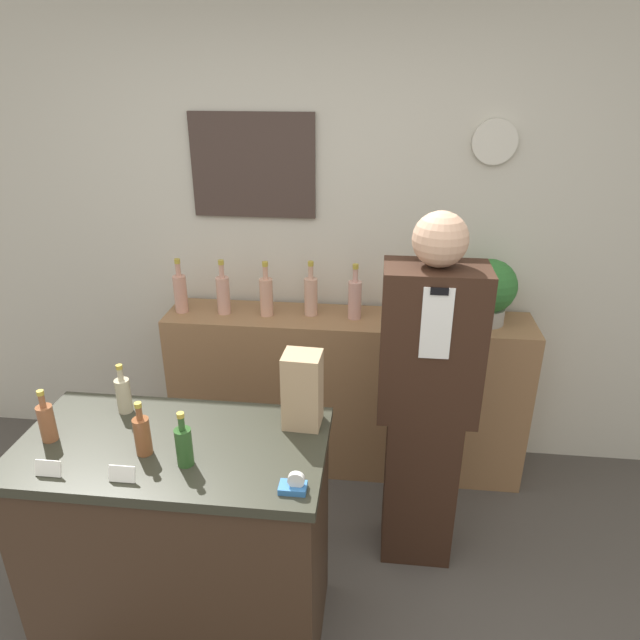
% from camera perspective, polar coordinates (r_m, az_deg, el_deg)
% --- Properties ---
extents(back_wall, '(5.20, 0.09, 2.70)m').
position_cam_1_polar(back_wall, '(3.24, -0.75, 8.45)').
color(back_wall, beige).
rests_on(back_wall, ground_plane).
extents(back_shelf, '(2.02, 0.36, 0.97)m').
position_cam_1_polar(back_shelf, '(3.35, 2.62, -7.33)').
color(back_shelf, '#8E6642').
rests_on(back_shelf, ground_plane).
extents(display_counter, '(1.14, 0.60, 0.96)m').
position_cam_1_polar(display_counter, '(2.51, -13.47, -20.80)').
color(display_counter, '#382619').
rests_on(display_counter, ground_plane).
extents(shopkeeper, '(0.43, 0.27, 1.71)m').
position_cam_1_polar(shopkeeper, '(2.62, 10.56, -8.00)').
color(shopkeeper, '#331E14').
rests_on(shopkeeper, ground_plane).
extents(potted_plant, '(0.28, 0.28, 0.35)m').
position_cam_1_polar(potted_plant, '(3.12, 16.57, 2.93)').
color(potted_plant, '#9E998E').
rests_on(potted_plant, back_shelf).
extents(paper_bag, '(0.15, 0.13, 0.30)m').
position_cam_1_polar(paper_bag, '(2.16, -1.76, -7.00)').
color(paper_bag, tan).
rests_on(paper_bag, display_counter).
extents(tape_dispenser, '(0.09, 0.06, 0.07)m').
position_cam_1_polar(tape_dispenser, '(1.92, -2.62, -16.15)').
color(tape_dispenser, '#2D66A8').
rests_on(tape_dispenser, display_counter).
extents(price_card_left, '(0.09, 0.02, 0.06)m').
position_cam_1_polar(price_card_left, '(2.17, -25.53, -13.24)').
color(price_card_left, white).
rests_on(price_card_left, display_counter).
extents(price_card_right, '(0.09, 0.02, 0.06)m').
position_cam_1_polar(price_card_right, '(2.06, -19.19, -14.34)').
color(price_card_right, white).
rests_on(price_card_right, display_counter).
extents(counter_bottle_0, '(0.06, 0.06, 0.21)m').
position_cam_1_polar(counter_bottle_0, '(2.33, -25.66, -9.14)').
color(counter_bottle_0, brown).
rests_on(counter_bottle_0, display_counter).
extents(counter_bottle_1, '(0.06, 0.06, 0.21)m').
position_cam_1_polar(counter_bottle_1, '(2.40, -19.06, -7.01)').
color(counter_bottle_1, '#B3A889').
rests_on(counter_bottle_1, display_counter).
extents(counter_bottle_2, '(0.06, 0.06, 0.21)m').
position_cam_1_polar(counter_bottle_2, '(2.13, -17.35, -10.87)').
color(counter_bottle_2, brown).
rests_on(counter_bottle_2, display_counter).
extents(counter_bottle_3, '(0.06, 0.06, 0.21)m').
position_cam_1_polar(counter_bottle_3, '(2.04, -13.45, -12.09)').
color(counter_bottle_3, '#2A5123').
rests_on(counter_bottle_3, display_counter).
extents(shelf_bottle_0, '(0.07, 0.07, 0.31)m').
position_cam_1_polar(shelf_bottle_0, '(3.25, -13.78, 2.73)').
color(shelf_bottle_0, tan).
rests_on(shelf_bottle_0, back_shelf).
extents(shelf_bottle_1, '(0.07, 0.07, 0.31)m').
position_cam_1_polar(shelf_bottle_1, '(3.18, -9.66, 2.63)').
color(shelf_bottle_1, tan).
rests_on(shelf_bottle_1, back_shelf).
extents(shelf_bottle_2, '(0.07, 0.07, 0.31)m').
position_cam_1_polar(shelf_bottle_2, '(3.13, -5.39, 2.47)').
color(shelf_bottle_2, tan).
rests_on(shelf_bottle_2, back_shelf).
extents(shelf_bottle_3, '(0.07, 0.07, 0.31)m').
position_cam_1_polar(shelf_bottle_3, '(3.12, -0.92, 2.53)').
color(shelf_bottle_3, tan).
rests_on(shelf_bottle_3, back_shelf).
extents(shelf_bottle_4, '(0.07, 0.07, 0.31)m').
position_cam_1_polar(shelf_bottle_4, '(3.08, 3.50, 2.19)').
color(shelf_bottle_4, tan).
rests_on(shelf_bottle_4, back_shelf).
extents(shelf_bottle_5, '(0.07, 0.07, 0.31)m').
position_cam_1_polar(shelf_bottle_5, '(3.08, 7.99, 2.04)').
color(shelf_bottle_5, tan).
rests_on(shelf_bottle_5, back_shelf).
extents(shelf_bottle_6, '(0.07, 0.07, 0.31)m').
position_cam_1_polar(shelf_bottle_6, '(3.11, 12.44, 1.86)').
color(shelf_bottle_6, tan).
rests_on(shelf_bottle_6, back_shelf).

